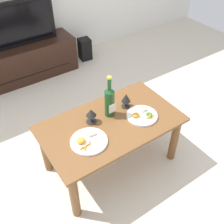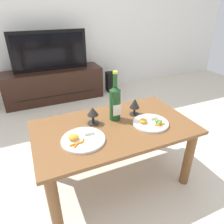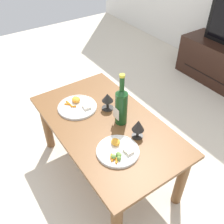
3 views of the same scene
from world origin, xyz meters
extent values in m
plane|color=beige|center=(0.00, 0.00, 0.00)|extent=(6.40, 6.40, 0.00)
cube|color=brown|center=(0.00, 0.00, 0.50)|extent=(1.15, 0.66, 0.02)
cylinder|color=brown|center=(-0.51, -0.27, 0.24)|extent=(0.07, 0.07, 0.49)
cylinder|color=brown|center=(0.51, -0.27, 0.24)|extent=(0.07, 0.07, 0.49)
cylinder|color=brown|center=(-0.51, 0.27, 0.24)|extent=(0.07, 0.07, 0.49)
cylinder|color=brown|center=(0.51, 0.27, 0.24)|extent=(0.07, 0.07, 0.49)
cube|color=black|center=(-0.15, 1.83, 0.23)|extent=(1.40, 0.41, 0.46)
cube|color=black|center=(-0.15, 1.63, 0.14)|extent=(1.12, 0.01, 0.01)
cube|color=black|center=(-0.15, 1.83, 0.73)|extent=(1.03, 0.04, 0.54)
cube|color=black|center=(-0.15, 1.81, 0.73)|extent=(0.95, 0.01, 0.45)
cube|color=black|center=(0.77, 1.82, 0.16)|extent=(0.18, 0.18, 0.31)
cylinder|color=#19471E|center=(0.05, 0.09, 0.63)|extent=(0.08, 0.08, 0.24)
cone|color=#19471E|center=(0.05, 0.09, 0.77)|extent=(0.08, 0.08, 0.04)
cylinder|color=#19471E|center=(0.05, 0.09, 0.83)|extent=(0.03, 0.03, 0.09)
cylinder|color=yellow|center=(0.05, 0.09, 0.88)|extent=(0.03, 0.03, 0.02)
cube|color=silver|center=(0.05, 0.05, 0.61)|extent=(0.07, 0.00, 0.09)
cylinder|color=black|center=(-0.13, 0.10, 0.52)|extent=(0.09, 0.09, 0.01)
cylinder|color=black|center=(-0.13, 0.10, 0.55)|extent=(0.02, 0.02, 0.06)
cone|color=black|center=(-0.13, 0.10, 0.61)|extent=(0.08, 0.08, 0.06)
cylinder|color=black|center=(0.22, 0.10, 0.52)|extent=(0.07, 0.07, 0.01)
cylinder|color=black|center=(0.22, 0.10, 0.55)|extent=(0.02, 0.02, 0.05)
cone|color=black|center=(0.22, 0.10, 0.61)|extent=(0.08, 0.08, 0.08)
cylinder|color=white|center=(-0.26, -0.08, 0.52)|extent=(0.29, 0.29, 0.01)
torus|color=white|center=(-0.26, -0.08, 0.53)|extent=(0.28, 0.28, 0.01)
ellipsoid|color=orange|center=(-0.31, -0.06, 0.54)|extent=(0.07, 0.06, 0.04)
cube|color=beige|center=(-0.21, -0.03, 0.54)|extent=(0.07, 0.06, 0.02)
cylinder|color=orange|center=(-0.27, -0.11, 0.53)|extent=(0.03, 0.04, 0.01)
cylinder|color=orange|center=(-0.29, -0.12, 0.53)|extent=(0.04, 0.01, 0.01)
cylinder|color=orange|center=(-0.33, -0.12, 0.53)|extent=(0.04, 0.02, 0.01)
cylinder|color=orange|center=(-0.32, -0.14, 0.53)|extent=(0.04, 0.04, 0.01)
cylinder|color=white|center=(0.26, -0.08, 0.52)|extent=(0.26, 0.26, 0.01)
torus|color=white|center=(0.26, -0.08, 0.53)|extent=(0.26, 0.26, 0.01)
ellipsoid|color=orange|center=(0.20, -0.06, 0.54)|extent=(0.06, 0.05, 0.03)
cube|color=beige|center=(0.30, -0.04, 0.54)|extent=(0.06, 0.05, 0.02)
cylinder|color=orange|center=(0.27, -0.14, 0.53)|extent=(0.04, 0.03, 0.01)
cylinder|color=orange|center=(0.30, -0.15, 0.53)|extent=(0.02, 0.04, 0.01)
cylinder|color=orange|center=(0.32, -0.14, 0.53)|extent=(0.04, 0.03, 0.01)
sphere|color=olive|center=(0.32, -0.12, 0.54)|extent=(0.03, 0.03, 0.03)
sphere|color=olive|center=(0.29, -0.11, 0.54)|extent=(0.03, 0.03, 0.03)
sphere|color=olive|center=(0.30, -0.11, 0.54)|extent=(0.03, 0.03, 0.03)
sphere|color=olive|center=(0.29, -0.14, 0.54)|extent=(0.03, 0.03, 0.03)
camera|label=1|loc=(-0.88, -1.31, 2.00)|focal=42.73mm
camera|label=2|loc=(-0.52, -1.14, 1.29)|focal=32.72mm
camera|label=3|loc=(1.06, -0.68, 1.67)|focal=40.08mm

